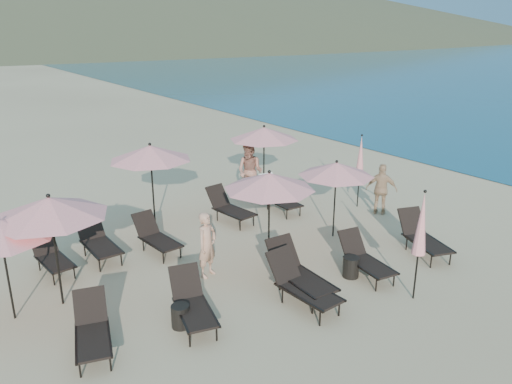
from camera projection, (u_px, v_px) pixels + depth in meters
ground at (336, 279)px, 11.44m from camera, size 800.00×800.00×0.00m
lounger_0 at (92, 329)px, 8.82m from camera, size 0.98×1.65×0.89m
lounger_1 at (192, 302)px, 9.63m from camera, size 0.98×1.71×0.93m
lounger_2 at (301, 284)px, 10.26m from camera, size 0.78×1.78×1.00m
lounger_3 at (298, 272)px, 10.72m from camera, size 0.75×1.83×1.04m
lounger_4 at (365, 258)px, 11.49m from camera, size 0.82×1.65×0.91m
lounger_5 at (423, 236)px, 12.61m from camera, size 1.16×1.82×0.98m
lounger_6 at (51, 255)px, 11.67m from camera, size 0.72×1.55×0.86m
lounger_7 at (98, 240)px, 12.37m from camera, size 0.69×1.72×0.98m
lounger_8 at (156, 236)px, 12.70m from camera, size 0.76×1.62×0.90m
lounger_9 at (229, 207)px, 14.69m from camera, size 0.86×1.73×0.95m
lounger_10 at (277, 195)px, 15.58m from camera, size 0.65×1.68×1.03m
umbrella_open_0 at (50, 207)px, 9.74m from camera, size 2.25×2.25×2.42m
umbrella_open_1 at (269, 181)px, 11.61m from camera, size 2.18×2.18×2.34m
umbrella_open_2 at (336, 169)px, 13.15m from camera, size 2.01×2.01×2.17m
umbrella_open_3 at (150, 153)px, 13.75m from camera, size 2.29×2.29×2.47m
umbrella_open_4 at (264, 134)px, 16.27m from camera, size 2.28×2.28×2.45m
umbrella_closed_0 at (421, 224)px, 10.08m from camera, size 0.28×0.28×2.43m
umbrella_closed_1 at (360, 157)px, 15.48m from camera, size 0.28×0.28×2.36m
side_table_0 at (180, 316)px, 9.54m from camera, size 0.36×0.36×0.46m
side_table_1 at (351, 267)px, 11.46m from camera, size 0.37×0.37×0.49m
beachgoer_a at (207, 245)px, 11.36m from camera, size 0.66×0.56×1.55m
beachgoer_b at (250, 172)px, 16.44m from camera, size 1.07×1.14×1.88m
beachgoer_c at (382, 189)px, 15.12m from camera, size 0.87×0.98×1.59m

